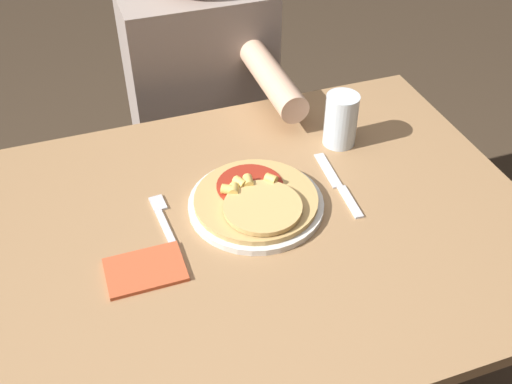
# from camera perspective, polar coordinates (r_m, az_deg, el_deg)

# --- Properties ---
(dining_table) EXTENTS (1.17, 0.85, 0.76)m
(dining_table) POSITION_cam_1_polar(r_m,az_deg,el_deg) (1.26, -1.02, -7.02)
(dining_table) COLOR #9E754C
(dining_table) RESTS_ON ground_plane
(plate) EXTENTS (0.28, 0.28, 0.01)m
(plate) POSITION_cam_1_polar(r_m,az_deg,el_deg) (1.22, 0.00, -1.18)
(plate) COLOR silver
(plate) RESTS_ON dining_table
(pizza) EXTENTS (0.25, 0.25, 0.04)m
(pizza) POSITION_cam_1_polar(r_m,az_deg,el_deg) (1.20, 0.05, -0.73)
(pizza) COLOR tan
(pizza) RESTS_ON plate
(fork) EXTENTS (0.03, 0.18, 0.00)m
(fork) POSITION_cam_1_polar(r_m,az_deg,el_deg) (1.21, -8.80, -2.63)
(fork) COLOR silver
(fork) RESTS_ON dining_table
(knife) EXTENTS (0.03, 0.22, 0.00)m
(knife) POSITION_cam_1_polar(r_m,az_deg,el_deg) (1.28, 7.87, 0.65)
(knife) COLOR silver
(knife) RESTS_ON dining_table
(drinking_glass) EXTENTS (0.07, 0.07, 0.12)m
(drinking_glass) POSITION_cam_1_polar(r_m,az_deg,el_deg) (1.37, 8.09, 6.82)
(drinking_glass) COLOR silver
(drinking_glass) RESTS_ON dining_table
(napkin) EXTENTS (0.14, 0.10, 0.01)m
(napkin) POSITION_cam_1_polar(r_m,az_deg,el_deg) (1.11, -10.50, -7.29)
(napkin) COLOR #C6512D
(napkin) RESTS_ON dining_table
(person_diner) EXTENTS (0.40, 0.52, 1.14)m
(person_diner) POSITION_cam_1_polar(r_m,az_deg,el_deg) (1.76, -5.05, 9.15)
(person_diner) COLOR #2D2D38
(person_diner) RESTS_ON ground_plane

